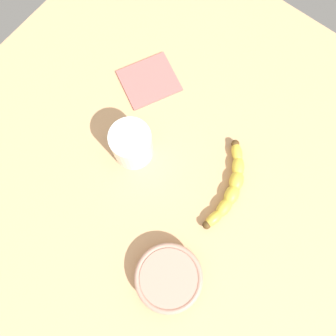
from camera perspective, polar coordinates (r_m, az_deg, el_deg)
wooden_tabletop at (r=82.22cm, az=1.20°, el=-5.18°), size 120.00×120.00×3.00cm
banana at (r=80.89cm, az=10.03°, el=-2.95°), size 21.11×9.41×3.19cm
smoothie_glass at (r=79.43cm, az=-5.84°, el=3.74°), size 9.20×9.20×9.77cm
ceramic_bowl at (r=76.73cm, az=0.10°, el=-17.19°), size 14.09×14.09×4.63cm
folded_napkin at (r=90.64cm, az=-3.05°, el=13.82°), size 16.99×16.34×0.60cm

